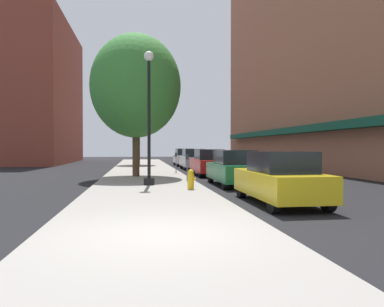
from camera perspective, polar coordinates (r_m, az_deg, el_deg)
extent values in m
plane|color=black|center=(25.62, 1.68, -3.03)|extent=(90.00, 90.00, 0.00)
cube|color=gray|center=(26.23, -7.35, -2.81)|extent=(4.80, 50.00, 0.12)
cube|color=#9E6047|center=(34.59, 19.71, 18.44)|extent=(6.00, 40.00, 24.41)
cube|color=#144C38|center=(31.59, 14.22, 3.32)|extent=(0.90, 34.00, 0.50)
cube|color=brown|center=(45.82, -21.77, 8.41)|extent=(6.00, 18.00, 15.55)
cube|color=#144C38|center=(46.34, -25.77, 2.50)|extent=(0.90, 15.30, 0.50)
cylinder|color=black|center=(16.61, -6.59, -4.28)|extent=(0.48, 0.48, 0.30)
cylinder|color=black|center=(16.59, -6.61, 5.22)|extent=(0.14, 0.14, 5.20)
sphere|color=silver|center=(17.02, -6.63, 14.59)|extent=(0.44, 0.44, 0.44)
cylinder|color=gold|center=(14.81, -0.19, -4.30)|extent=(0.26, 0.26, 0.62)
sphere|color=gold|center=(14.78, -0.19, -2.91)|extent=(0.24, 0.24, 0.24)
cylinder|color=gold|center=(14.82, 0.34, -3.95)|extent=(0.12, 0.10, 0.10)
cylinder|color=slate|center=(18.83, -0.75, -2.51)|extent=(0.06, 0.06, 1.05)
cube|color=#33383D|center=(18.80, -0.75, -0.52)|extent=(0.14, 0.09, 0.26)
cylinder|color=slate|center=(24.41, -2.46, -1.71)|extent=(0.06, 0.06, 1.05)
cube|color=#33383D|center=(24.39, -2.47, -0.18)|extent=(0.14, 0.09, 0.26)
cylinder|color=#4C3823|center=(21.62, -8.58, 0.84)|extent=(0.40, 0.40, 3.25)
ellipsoid|color=#387F33|center=(21.90, -8.61, 10.19)|extent=(5.16, 5.16, 5.94)
cylinder|color=#4C3823|center=(35.83, -8.30, 1.04)|extent=(0.40, 0.40, 3.43)
ellipsoid|color=#387F33|center=(35.97, -8.31, 5.94)|extent=(3.62, 3.62, 4.16)
cylinder|color=black|center=(13.36, 7.57, -5.36)|extent=(0.22, 0.64, 0.64)
cylinder|color=black|center=(13.86, 13.81, -5.15)|extent=(0.22, 0.64, 0.64)
cylinder|color=black|center=(10.34, 12.44, -7.23)|extent=(0.22, 0.64, 0.64)
cylinder|color=black|center=(10.98, 20.13, -6.78)|extent=(0.22, 0.64, 0.64)
cube|color=gold|center=(12.06, 13.23, -4.53)|extent=(1.80, 4.30, 0.76)
cube|color=black|center=(11.88, 13.51, -1.23)|extent=(1.56, 2.20, 0.64)
cylinder|color=black|center=(18.86, 2.86, -3.50)|extent=(0.22, 0.64, 0.64)
cylinder|color=black|center=(19.22, 7.44, -3.42)|extent=(0.22, 0.64, 0.64)
cylinder|color=black|center=(15.74, 5.11, -4.39)|extent=(0.22, 0.64, 0.64)
cylinder|color=black|center=(16.17, 10.51, -4.26)|extent=(0.22, 0.64, 0.64)
cube|color=#196638|center=(17.45, 6.39, -2.81)|extent=(1.80, 4.30, 0.76)
cube|color=black|center=(17.27, 6.52, -0.53)|extent=(1.56, 2.20, 0.64)
cylinder|color=black|center=(24.94, 0.13, -2.40)|extent=(0.22, 0.64, 0.64)
cylinder|color=black|center=(25.21, 3.64, -2.37)|extent=(0.22, 0.64, 0.64)
cylinder|color=black|center=(21.78, 1.35, -2.90)|extent=(0.22, 0.64, 0.64)
cylinder|color=black|center=(22.10, 5.35, -2.84)|extent=(0.22, 0.64, 0.64)
cube|color=red|center=(23.48, 2.58, -1.83)|extent=(1.80, 4.30, 0.76)
cube|color=black|center=(23.30, 2.65, -0.13)|extent=(1.56, 2.20, 0.64)
cylinder|color=black|center=(31.60, -1.64, -1.69)|extent=(0.22, 0.64, 0.64)
cylinder|color=black|center=(31.82, 1.15, -1.67)|extent=(0.22, 0.64, 0.64)
cylinder|color=black|center=(28.43, -0.90, -1.99)|extent=(0.22, 0.64, 0.64)
cylinder|color=black|center=(28.67, 2.19, -1.96)|extent=(0.22, 0.64, 0.64)
cube|color=#B2B2BA|center=(30.10, 0.18, -1.21)|extent=(1.80, 4.30, 0.76)
cube|color=black|center=(29.94, 0.22, 0.12)|extent=(1.56, 2.20, 0.64)
cylinder|color=black|center=(37.47, -2.68, -1.27)|extent=(0.22, 0.64, 0.64)
cylinder|color=black|center=(37.65, -0.32, -1.26)|extent=(0.22, 0.64, 0.64)
cylinder|color=black|center=(34.29, -2.16, -1.48)|extent=(0.22, 0.64, 0.64)
cylinder|color=black|center=(34.49, 0.42, -1.47)|extent=(0.22, 0.64, 0.64)
cube|color=silver|center=(35.95, -1.20, -0.86)|extent=(1.80, 4.30, 0.76)
cube|color=black|center=(35.79, -1.17, 0.26)|extent=(1.56, 2.20, 0.64)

